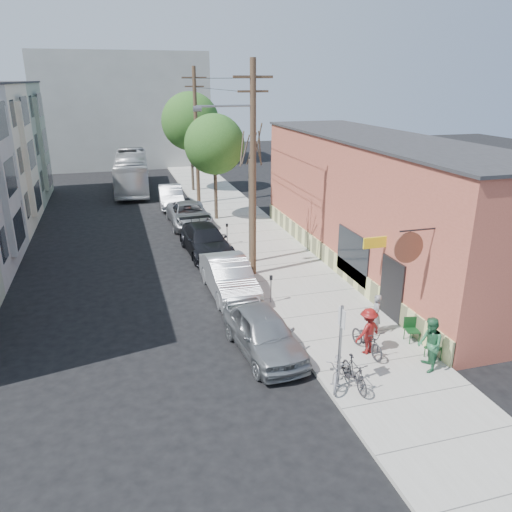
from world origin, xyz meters
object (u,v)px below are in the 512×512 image
object	(u,v)px
sign_post	(340,339)
parked_bike_b	(338,368)
patio_chair_a	(412,330)
utility_pole_near	(252,167)
car_4	(171,196)
tree_leafy_far	(190,121)
patio_chair_b	(434,348)
tree_bare	(251,212)
parking_meter_far	(227,230)
car_1	(229,277)
parking_meter_near	(271,284)
bus	(132,172)
patron_green	(430,345)
car_0	(264,333)
patron_grey	(376,314)
car_3	(189,215)
parked_bike_a	(354,373)
cyclist	(368,331)
tree_leafy_mid	(214,145)
car_2	(206,241)

from	to	relation	value
sign_post	parked_bike_b	xyz separation A→B (m)	(0.10, 0.23, -1.17)
sign_post	patio_chair_a	xyz separation A→B (m)	(3.85, 1.91, -1.24)
utility_pole_near	car_4	xyz separation A→B (m)	(-2.10, 15.57, -4.61)
tree_leafy_far	sign_post	bearing A→B (deg)	-90.84
patio_chair_b	car_4	world-z (taller)	car_4
utility_pole_near	tree_bare	world-z (taller)	utility_pole_near
parking_meter_far	patio_chair_a	bearing A→B (deg)	-73.14
tree_leafy_far	car_1	world-z (taller)	tree_leafy_far
sign_post	tree_leafy_far	bearing A→B (deg)	89.16
tree_leafy_far	car_1	size ratio (longest dim) A/B	1.62
parking_meter_near	bus	distance (m)	26.60
car_4	bus	size ratio (longest dim) A/B	0.43
patron_green	car_0	distance (m)	5.59
patio_chair_b	patron_grey	world-z (taller)	patron_grey
parking_meter_near	tree_bare	bearing A→B (deg)	83.91
parking_meter_far	car_3	world-z (taller)	car_3
patron_green	parked_bike_a	bearing A→B (deg)	-66.51
tree_leafy_far	patio_chair_a	size ratio (longest dim) A/B	9.30
sign_post	tree_leafy_far	world-z (taller)	tree_leafy_far
utility_pole_near	tree_leafy_far	world-z (taller)	utility_pole_near
parking_meter_far	car_1	xyz separation A→B (m)	(-1.45, -6.69, -0.15)
sign_post	car_4	size ratio (longest dim) A/B	0.58
parking_meter_far	tree_leafy_far	distance (m)	16.38
patron_green	cyclist	distance (m)	2.09
utility_pole_near	car_4	size ratio (longest dim) A/B	2.06
utility_pole_near	cyclist	distance (m)	9.68
tree_bare	car_4	size ratio (longest dim) A/B	1.11
tree_leafy_mid	patron_grey	world-z (taller)	tree_leafy_mid
parking_meter_near	utility_pole_near	size ratio (longest dim) A/B	0.12
parking_meter_far	car_0	distance (m)	12.15
patron_green	car_1	size ratio (longest dim) A/B	0.37
sign_post	car_2	size ratio (longest dim) A/B	0.52
sign_post	patron_grey	xyz separation A→B (m)	(2.83, 2.84, -0.90)
tree_bare	parking_meter_near	bearing A→B (deg)	-96.09
car_2	parked_bike_a	bearing A→B (deg)	-85.17
tree_leafy_mid	patio_chair_b	distance (m)	20.90
car_1	patio_chair_b	bearing A→B (deg)	-56.16
patron_grey	parked_bike_b	distance (m)	3.79
cyclist	car_1	xyz separation A→B (m)	(-3.42, 6.62, -0.16)
parking_meter_far	patron_grey	bearing A→B (deg)	-76.38
utility_pole_near	car_0	bearing A→B (deg)	-102.51
sign_post	car_4	xyz separation A→B (m)	(-2.06, 25.62, -1.03)
car_1	car_2	distance (m)	5.74
tree_leafy_far	car_4	distance (m)	7.54
car_0	car_3	size ratio (longest dim) A/B	0.85
tree_bare	car_2	distance (m)	3.66
tree_leafy_mid	patron_grey	size ratio (longest dim) A/B	4.49
sign_post	car_2	distance (m)	14.12
parking_meter_near	tree_leafy_mid	xyz separation A→B (m)	(0.55, 14.15, 4.20)
patio_chair_b	car_0	distance (m)	5.86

